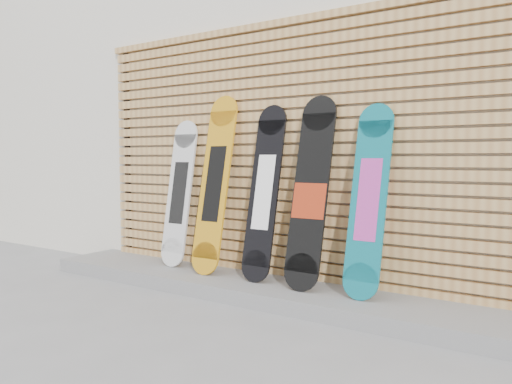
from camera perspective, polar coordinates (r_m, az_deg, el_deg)
ground at (r=3.51m, az=-1.88°, el=-14.92°), size 80.00×80.00×0.00m
building at (r=6.41m, az=20.75°, el=9.63°), size 12.00×5.00×3.60m
concrete_step at (r=4.12m, az=1.97°, el=-11.21°), size 4.60×0.70×0.12m
slat_wall at (r=4.23m, az=4.08°, el=4.91°), size 4.26×0.08×2.29m
snowboard_0 at (r=4.76m, az=-8.74°, el=-0.09°), size 0.27×0.28×1.37m
snowboard_1 at (r=4.43m, az=-4.74°, el=0.95°), size 0.29×0.36×1.58m
snowboard_2 at (r=4.14m, az=0.94°, el=-0.01°), size 0.27×0.34×1.47m
snowboard_3 at (r=3.90m, az=6.24°, el=-0.07°), size 0.29×0.38×1.51m
snowboard_4 at (r=3.73m, az=12.75°, el=-0.85°), size 0.27×0.35×1.43m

